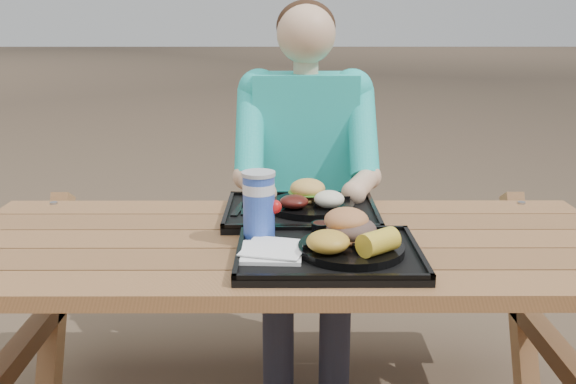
{
  "coord_description": "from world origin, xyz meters",
  "views": [
    {
      "loc": [
        -0.0,
        -1.64,
        1.32
      ],
      "look_at": [
        0.0,
        0.0,
        0.88
      ],
      "focal_mm": 40.0,
      "sensor_mm": 36.0,
      "label": 1
    }
  ],
  "objects": [
    {
      "name": "picnic_table",
      "position": [
        0.0,
        0.0,
        0.38
      ],
      "size": [
        1.8,
        1.49,
        0.75
      ],
      "primitive_type": null,
      "color": "#999999",
      "rests_on": "ground"
    },
    {
      "name": "tray_near",
      "position": [
        0.1,
        -0.16,
        0.76
      ],
      "size": [
        0.45,
        0.35,
        0.02
      ],
      "primitive_type": "cube",
      "color": "black",
      "rests_on": "picnic_table"
    },
    {
      "name": "tray_far",
      "position": [
        0.04,
        0.2,
        0.76
      ],
      "size": [
        0.45,
        0.35,
        0.02
      ],
      "primitive_type": "cube",
      "color": "black",
      "rests_on": "picnic_table"
    },
    {
      "name": "plate_near",
      "position": [
        0.15,
        -0.16,
        0.78
      ],
      "size": [
        0.26,
        0.26,
        0.02
      ],
      "primitive_type": "cylinder",
      "color": "black",
      "rests_on": "tray_near"
    },
    {
      "name": "plate_far",
      "position": [
        0.07,
        0.21,
        0.78
      ],
      "size": [
        0.26,
        0.26,
        0.02
      ],
      "primitive_type": "cylinder",
      "color": "black",
      "rests_on": "tray_far"
    },
    {
      "name": "napkin_stack",
      "position": [
        -0.04,
        -0.17,
        0.78
      ],
      "size": [
        0.16,
        0.16,
        0.02
      ],
      "primitive_type": "cube",
      "rotation": [
        0.0,
        0.0,
        -0.05
      ],
      "color": "white",
      "rests_on": "tray_near"
    },
    {
      "name": "soda_cup",
      "position": [
        -0.08,
        -0.05,
        0.85
      ],
      "size": [
        0.08,
        0.08,
        0.17
      ],
      "primitive_type": "cylinder",
      "color": "#183EB4",
      "rests_on": "tray_near"
    },
    {
      "name": "condiment_bbq",
      "position": [
        0.09,
        -0.02,
        0.79
      ],
      "size": [
        0.05,
        0.05,
        0.03
      ],
      "primitive_type": "cylinder",
      "color": "black",
      "rests_on": "tray_near"
    },
    {
      "name": "condiment_mustard",
      "position": [
        0.16,
        -0.03,
        0.78
      ],
      "size": [
        0.04,
        0.04,
        0.03
      ],
      "primitive_type": "cylinder",
      "color": "yellow",
      "rests_on": "tray_near"
    },
    {
      "name": "sandwich",
      "position": [
        0.16,
        -0.12,
        0.85
      ],
      "size": [
        0.12,
        0.12,
        0.12
      ],
      "primitive_type": null,
      "color": "#C47845",
      "rests_on": "plate_near"
    },
    {
      "name": "mac_cheese",
      "position": [
        0.09,
        -0.21,
        0.82
      ],
      "size": [
        0.1,
        0.1,
        0.05
      ],
      "primitive_type": "ellipsoid",
      "color": "gold",
      "rests_on": "plate_near"
    },
    {
      "name": "corn_cob",
      "position": [
        0.21,
        -0.22,
        0.82
      ],
      "size": [
        0.14,
        0.14,
        0.06
      ],
      "primitive_type": null,
      "rotation": [
        0.0,
        0.0,
        0.68
      ],
      "color": "yellow",
      "rests_on": "plate_near"
    },
    {
      "name": "cutlery_far",
      "position": [
        -0.13,
        0.21,
        0.77
      ],
      "size": [
        0.03,
        0.14,
        0.01
      ],
      "primitive_type": "cube",
      "rotation": [
        0.0,
        0.0,
        0.03
      ],
      "color": "black",
      "rests_on": "tray_far"
    },
    {
      "name": "burger",
      "position": [
        0.06,
        0.24,
        0.84
      ],
      "size": [
        0.11,
        0.11,
        0.1
      ],
      "primitive_type": null,
      "color": "#ECB253",
      "rests_on": "plate_far"
    },
    {
      "name": "baked_beans",
      "position": [
        0.02,
        0.15,
        0.81
      ],
      "size": [
        0.08,
        0.08,
        0.04
      ],
      "primitive_type": "ellipsoid",
      "color": "#4A130E",
      "rests_on": "plate_far"
    },
    {
      "name": "potato_salad",
      "position": [
        0.12,
        0.16,
        0.81
      ],
      "size": [
        0.09,
        0.09,
        0.05
      ],
      "primitive_type": "ellipsoid",
      "color": "white",
      "rests_on": "plate_far"
    },
    {
      "name": "diner",
      "position": [
        0.07,
        0.72,
        0.64
      ],
      "size": [
        0.48,
        0.84,
        1.28
      ],
      "primitive_type": null,
      "color": "#1AAFB8",
      "rests_on": "ground"
    }
  ]
}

